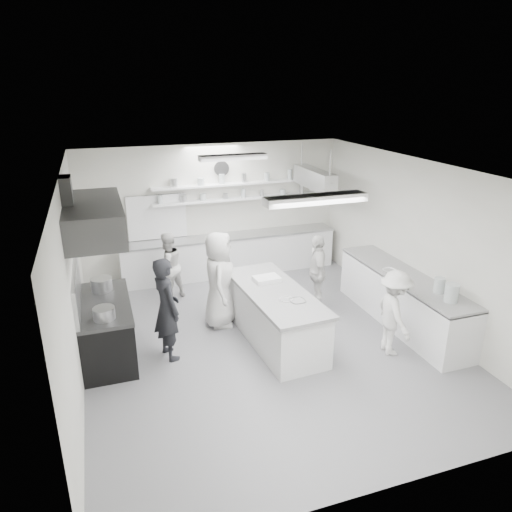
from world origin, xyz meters
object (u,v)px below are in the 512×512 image
object	(u,v)px
stove	(107,330)
cook_back	(168,266)
prep_island	(275,317)
right_counter	(402,300)
cook_stove	(167,309)
back_counter	(230,255)

from	to	relation	value
stove	cook_back	bearing A→B (deg)	55.27
stove	prep_island	bearing A→B (deg)	-8.71
right_counter	prep_island	bearing A→B (deg)	175.98
prep_island	cook_stove	size ratio (longest dim) A/B	1.41
back_counter	cook_stove	bearing A→B (deg)	-121.63
cook_stove	cook_back	size ratio (longest dim) A/B	1.20
prep_island	cook_stove	world-z (taller)	cook_stove
right_counter	prep_island	distance (m)	2.47
right_counter	stove	bearing A→B (deg)	173.48
back_counter	cook_back	size ratio (longest dim) A/B	3.49
prep_island	cook_back	xyz separation A→B (m)	(-1.48, 2.31, 0.27)
prep_island	back_counter	bearing A→B (deg)	84.24
stove	prep_island	size ratio (longest dim) A/B	0.74
back_counter	cook_stove	size ratio (longest dim) A/B	2.90
cook_back	back_counter	bearing A→B (deg)	-175.61
cook_stove	cook_back	bearing A→B (deg)	-23.80
stove	back_counter	world-z (taller)	back_counter
back_counter	right_counter	xyz separation A→B (m)	(2.35, -3.40, 0.01)
back_counter	cook_stove	distance (m)	3.74
stove	cook_stove	world-z (taller)	cook_stove
stove	right_counter	world-z (taller)	right_counter
cook_stove	stove	bearing A→B (deg)	54.12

